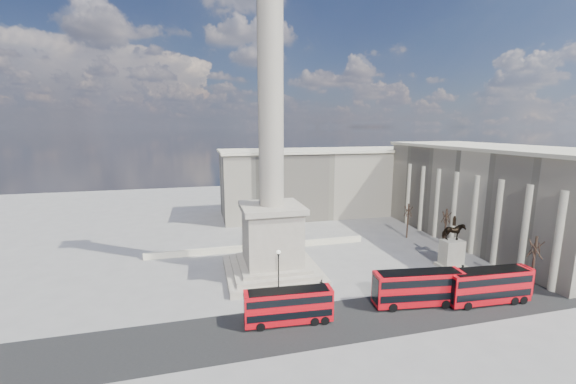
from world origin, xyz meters
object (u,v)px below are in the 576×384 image
at_px(red_bus_c, 488,286).
at_px(pedestrian_crossing, 322,285).
at_px(red_bus_b, 418,288).
at_px(red_bus_d, 494,282).
at_px(red_bus_a, 289,306).
at_px(equestrian_statue, 452,249).
at_px(nelsons_column, 271,191).
at_px(pedestrian_walking, 446,285).
at_px(pedestrian_standing, 462,270).
at_px(victorian_lamp, 279,268).

relative_size(red_bus_c, pedestrian_crossing, 7.23).
bearing_deg(red_bus_b, red_bus_d, 4.35).
height_order(red_bus_a, equestrian_statue, equestrian_statue).
height_order(nelsons_column, pedestrian_crossing, nelsons_column).
bearing_deg(pedestrian_walking, pedestrian_standing, 17.69).
distance_m(red_bus_c, victorian_lamp, 26.82).
xyz_separation_m(nelsons_column, pedestrian_crossing, (5.50, -7.03, -12.15)).
distance_m(nelsons_column, pedestrian_standing, 31.14).
bearing_deg(pedestrian_walking, victorian_lamp, 152.61).
xyz_separation_m(nelsons_column, pedestrian_walking, (21.91, -11.50, -12.07)).
distance_m(red_bus_c, equestrian_statue, 11.83).
distance_m(red_bus_b, pedestrian_standing, 13.48).
height_order(red_bus_a, pedestrian_crossing, red_bus_a).
xyz_separation_m(red_bus_a, red_bus_c, (25.66, -1.66, 0.19)).
bearing_deg(nelsons_column, pedestrian_walking, -27.70).
relative_size(red_bus_b, red_bus_c, 1.03).
bearing_deg(red_bus_b, victorian_lamp, 162.77).
relative_size(red_bus_d, pedestrian_crossing, 6.62).
bearing_deg(red_bus_b, red_bus_a, -172.75).
xyz_separation_m(red_bus_a, pedestrian_walking, (22.84, 2.53, -1.29)).
height_order(nelsons_column, victorian_lamp, nelsons_column).
bearing_deg(red_bus_d, red_bus_a, -176.37).
xyz_separation_m(pedestrian_walking, pedestrian_standing, (5.72, 3.69, 0.03)).
xyz_separation_m(equestrian_statue, pedestrian_walking, (-6.42, -7.06, -2.10)).
xyz_separation_m(red_bus_b, equestrian_statue, (12.56, 9.61, 0.58)).
distance_m(red_bus_d, pedestrian_walking, 5.83).
bearing_deg(victorian_lamp, pedestrian_walking, -12.28).
xyz_separation_m(red_bus_b, victorian_lamp, (-16.26, 7.43, 1.26)).
distance_m(equestrian_statue, pedestrian_walking, 9.77).
bearing_deg(nelsons_column, pedestrian_crossing, -51.95).
xyz_separation_m(red_bus_c, victorian_lamp, (-25.21, 9.06, 1.30)).
bearing_deg(nelsons_column, red_bus_d, -28.73).
bearing_deg(pedestrian_crossing, equestrian_statue, -118.13).
height_order(red_bus_a, pedestrian_walking, red_bus_a).
bearing_deg(equestrian_statue, pedestrian_standing, -101.75).
relative_size(red_bus_b, pedestrian_crossing, 7.42).
bearing_deg(red_bus_d, red_bus_c, -146.18).
bearing_deg(nelsons_column, red_bus_c, -32.40).
distance_m(red_bus_b, victorian_lamp, 17.92).
height_order(nelsons_column, equestrian_statue, nelsons_column).
bearing_deg(red_bus_b, red_bus_c, -3.04).
height_order(red_bus_c, pedestrian_standing, red_bus_c).
bearing_deg(red_bus_d, equestrian_statue, 85.54).
height_order(red_bus_b, pedestrian_standing, red_bus_b).
bearing_deg(pedestrian_crossing, victorian_lamp, 51.58).
relative_size(red_bus_a, equestrian_statue, 1.20).
distance_m(pedestrian_walking, pedestrian_crossing, 17.01).
bearing_deg(pedestrian_standing, red_bus_a, -24.09).
bearing_deg(pedestrian_walking, pedestrian_crossing, 149.64).
distance_m(equestrian_statue, pedestrian_standing, 4.02).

